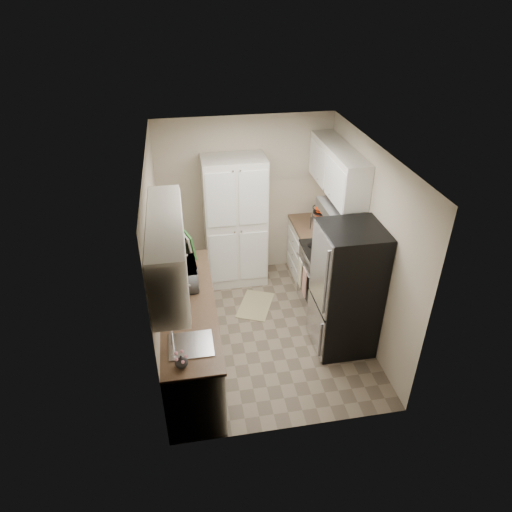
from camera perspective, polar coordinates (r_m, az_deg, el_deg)
The scene contains 16 objects.
ground at distance 6.31m, azimuth 1.05°, elevation -9.23°, with size 3.20×3.20×0.00m, color #7A6B56.
room_shell at distance 5.38m, azimuth 1.05°, elevation 3.90°, with size 2.64×3.24×2.52m.
pantry_cabinet at distance 6.80m, azimuth -2.61°, elevation 4.22°, with size 0.90×0.55×2.00m, color silver.
base_cabinet_left at distance 5.63m, azimuth -8.15°, elevation -9.70°, with size 0.60×2.30×0.88m, color silver.
countertop_left at distance 5.34m, azimuth -8.52°, elevation -5.99°, with size 0.63×2.33×0.04m, color brown.
base_cabinet_right at distance 7.20m, azimuth 7.06°, elevation 0.53°, with size 0.60×0.80×0.88m, color silver.
countertop_right at distance 6.97m, azimuth 7.31°, elevation 3.77°, with size 0.63×0.83×0.04m, color brown.
electric_range at distance 6.53m, azimuth 8.88°, elevation -2.77°, with size 0.71×0.78×1.13m.
refrigerator at distance 5.70m, azimuth 11.27°, elevation -4.18°, with size 0.70×0.72×1.70m, color #B7B7BC.
microwave at distance 5.56m, azimuth -9.14°, elevation -2.34°, with size 0.50×0.34×0.28m, color #B4B4B9.
wine_bottle at distance 6.06m, azimuth -8.76°, elevation 0.82°, with size 0.07×0.07×0.28m, color black.
flower_vase at distance 4.53m, azimuth -9.33°, elevation -12.88°, with size 0.13×0.13×0.13m, color silver.
cutting_board at distance 6.10m, azimuth -8.22°, elevation 1.39°, with size 0.02×0.27×0.34m, color #388C3B.
toaster_oven at distance 6.91m, azimuth 8.26°, elevation 4.64°, with size 0.30×0.38×0.22m, color silver.
fruit_basket at distance 6.84m, azimuth 8.20°, elevation 5.90°, with size 0.26×0.26×0.11m, color #FF3D0B, non-canonical shape.
kitchen_mat at distance 6.73m, azimuth -0.06°, elevation -6.16°, with size 0.43×0.69×0.01m, color tan.
Camera 1 is at (-0.93, -4.68, 4.13)m, focal length 32.00 mm.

